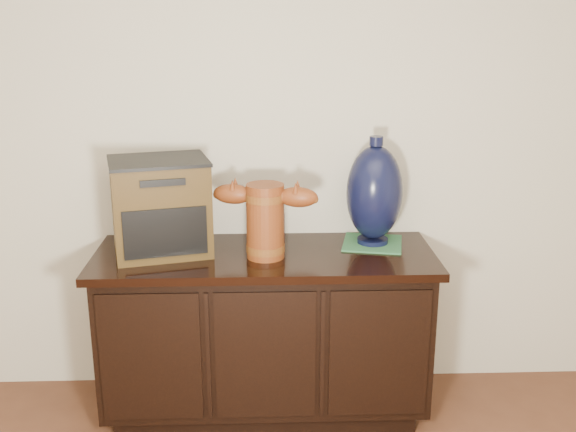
{
  "coord_description": "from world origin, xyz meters",
  "views": [
    {
      "loc": [
        0.0,
        -0.5,
        1.73
      ],
      "look_at": [
        0.1,
        2.18,
        0.93
      ],
      "focal_mm": 42.0,
      "sensor_mm": 36.0,
      "label": 1
    }
  ],
  "objects_px": {
    "terracotta_vessel": "(265,217)",
    "lamp_base": "(374,193)",
    "tv_radio": "(160,206)",
    "sideboard": "(265,331)",
    "spray_can": "(279,225)"
  },
  "relations": [
    {
      "from": "terracotta_vessel",
      "to": "tv_radio",
      "type": "relative_size",
      "value": 0.95
    },
    {
      "from": "terracotta_vessel",
      "to": "tv_radio",
      "type": "xyz_separation_m",
      "value": [
        -0.44,
        0.08,
        0.03
      ]
    },
    {
      "from": "terracotta_vessel",
      "to": "spray_can",
      "type": "bearing_deg",
      "value": 86.49
    },
    {
      "from": "lamp_base",
      "to": "spray_can",
      "type": "xyz_separation_m",
      "value": [
        -0.42,
        0.06,
        -0.16
      ]
    },
    {
      "from": "terracotta_vessel",
      "to": "spray_can",
      "type": "relative_size",
      "value": 2.94
    },
    {
      "from": "terracotta_vessel",
      "to": "lamp_base",
      "type": "height_order",
      "value": "lamp_base"
    },
    {
      "from": "terracotta_vessel",
      "to": "spray_can",
      "type": "xyz_separation_m",
      "value": [
        0.06,
        0.21,
        -0.1
      ]
    },
    {
      "from": "terracotta_vessel",
      "to": "spray_can",
      "type": "distance_m",
      "value": 0.24
    },
    {
      "from": "sideboard",
      "to": "spray_can",
      "type": "relative_size",
      "value": 9.57
    },
    {
      "from": "sideboard",
      "to": "terracotta_vessel",
      "type": "height_order",
      "value": "terracotta_vessel"
    },
    {
      "from": "lamp_base",
      "to": "tv_radio",
      "type": "bearing_deg",
      "value": -175.73
    },
    {
      "from": "tv_radio",
      "to": "lamp_base",
      "type": "xyz_separation_m",
      "value": [
        0.92,
        0.07,
        0.03
      ]
    },
    {
      "from": "tv_radio",
      "to": "spray_can",
      "type": "xyz_separation_m",
      "value": [
        0.5,
        0.13,
        -0.13
      ]
    },
    {
      "from": "tv_radio",
      "to": "terracotta_vessel",
      "type": "bearing_deg",
      "value": -24.7
    },
    {
      "from": "sideboard",
      "to": "tv_radio",
      "type": "relative_size",
      "value": 3.1
    }
  ]
}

